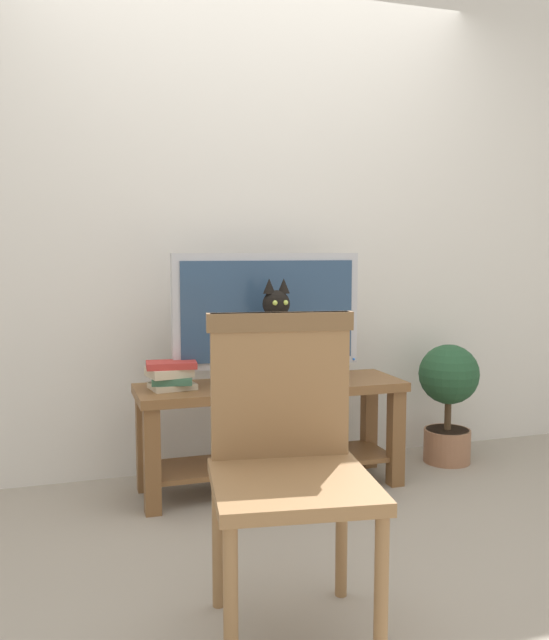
# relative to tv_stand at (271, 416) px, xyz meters

# --- Properties ---
(ground_plane) EXTENTS (12.00, 12.00, 0.00)m
(ground_plane) POSITION_rel_tv_stand_xyz_m (-0.02, -0.62, -0.36)
(ground_plane) COLOR gray
(back_wall) EXTENTS (7.00, 0.12, 2.80)m
(back_wall) POSITION_rel_tv_stand_xyz_m (-0.02, 0.44, 1.04)
(back_wall) COLOR silver
(back_wall) RESTS_ON ground
(tv_stand) EXTENTS (1.29, 0.40, 0.52)m
(tv_stand) POSITION_rel_tv_stand_xyz_m (0.00, 0.00, 0.00)
(tv_stand) COLOR brown
(tv_stand) RESTS_ON ground
(tv) EXTENTS (0.93, 0.20, 0.62)m
(tv) POSITION_rel_tv_stand_xyz_m (0.00, 0.06, 0.49)
(tv) COLOR #B7B7BC
(tv) RESTS_ON tv_stand
(media_box) EXTENTS (0.36, 0.24, 0.06)m
(media_box) POSITION_rel_tv_stand_xyz_m (-0.02, -0.08, 0.19)
(media_box) COLOR #BCBCC1
(media_box) RESTS_ON tv_stand
(cat) EXTENTS (0.20, 0.31, 0.45)m
(cat) POSITION_rel_tv_stand_xyz_m (-0.01, -0.10, 0.39)
(cat) COLOR black
(cat) RESTS_ON media_box
(wooden_chair) EXTENTS (0.54, 0.54, 0.96)m
(wooden_chair) POSITION_rel_tv_stand_xyz_m (-0.30, -1.13, 0.20)
(wooden_chair) COLOR olive
(wooden_chair) RESTS_ON ground
(book_stack) EXTENTS (0.24, 0.20, 0.13)m
(book_stack) POSITION_rel_tv_stand_xyz_m (-0.48, 0.01, 0.23)
(book_stack) COLOR beige
(book_stack) RESTS_ON tv_stand
(potted_plant) EXTENTS (0.33, 0.33, 0.65)m
(potted_plant) POSITION_rel_tv_stand_xyz_m (1.04, 0.09, 0.02)
(potted_plant) COLOR #9E6B4C
(potted_plant) RESTS_ON ground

